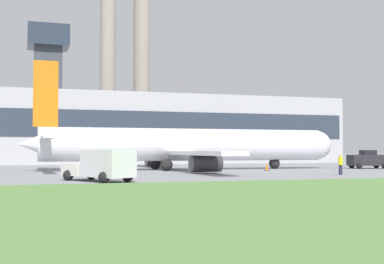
{
  "coord_description": "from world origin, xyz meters",
  "views": [
    {
      "loc": [
        -15.23,
        -48.98,
        1.97
      ],
      "look_at": [
        1.42,
        2.35,
        3.82
      ],
      "focal_mm": 50.0,
      "sensor_mm": 36.0,
      "label": 1
    }
  ],
  "objects_px": {
    "pushback_tug": "(368,160)",
    "fuel_truck": "(101,166)",
    "airplane": "(184,145)",
    "ground_crew_person": "(340,164)"
  },
  "relations": [
    {
      "from": "pushback_tug",
      "to": "fuel_truck",
      "type": "bearing_deg",
      "value": -153.45
    },
    {
      "from": "pushback_tug",
      "to": "airplane",
      "type": "bearing_deg",
      "value": 173.71
    },
    {
      "from": "fuel_truck",
      "to": "ground_crew_person",
      "type": "height_order",
      "value": "fuel_truck"
    },
    {
      "from": "pushback_tug",
      "to": "fuel_truck",
      "type": "height_order",
      "value": "fuel_truck"
    },
    {
      "from": "fuel_truck",
      "to": "pushback_tug",
      "type": "bearing_deg",
      "value": 26.55
    },
    {
      "from": "pushback_tug",
      "to": "ground_crew_person",
      "type": "height_order",
      "value": "pushback_tug"
    },
    {
      "from": "pushback_tug",
      "to": "ground_crew_person",
      "type": "bearing_deg",
      "value": -133.42
    },
    {
      "from": "airplane",
      "to": "fuel_truck",
      "type": "relative_size",
      "value": 5.54
    },
    {
      "from": "airplane",
      "to": "pushback_tug",
      "type": "height_order",
      "value": "airplane"
    },
    {
      "from": "airplane",
      "to": "ground_crew_person",
      "type": "distance_m",
      "value": 16.81
    }
  ]
}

